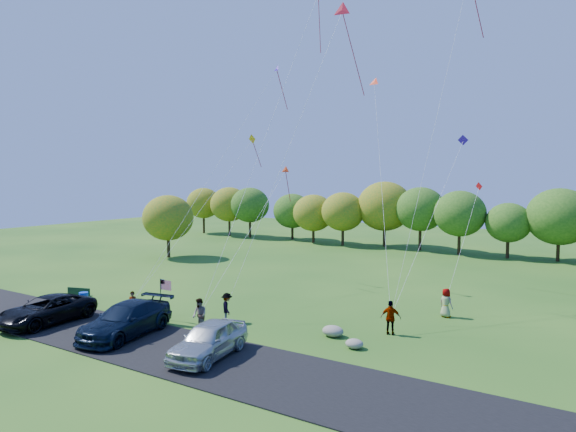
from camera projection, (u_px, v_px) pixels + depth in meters
name	position (u px, v px, depth m)	size (l,w,h in m)	color
ground	(213.00, 329.00, 30.13)	(140.00, 140.00, 0.00)	#205016
asphalt_lane	(162.00, 347.00, 26.76)	(44.00, 6.00, 0.06)	black
treeline	(426.00, 213.00, 59.92)	(76.57, 27.77, 8.51)	#392414
minivan_dark	(46.00, 310.00, 30.99)	(2.71, 5.88, 1.63)	black
minivan_navy	(126.00, 320.00, 28.53)	(2.53, 6.23, 1.81)	black
minivan_silver	(209.00, 340.00, 25.13)	(2.07, 5.16, 1.76)	#B1B8BC
flyer_a	(133.00, 304.00, 32.60)	(0.60, 0.40, 1.65)	#4C4C59
flyer_b	(200.00, 315.00, 29.54)	(0.93, 0.73, 1.92)	#4C4C59
flyer_c	(227.00, 307.00, 31.48)	(1.16, 0.67, 1.80)	#4C4C59
flyer_d	(391.00, 318.00, 28.93)	(1.14, 0.47, 1.94)	#4C4C59
flyer_e	(446.00, 303.00, 32.57)	(0.90, 0.58, 1.84)	#4C4C59
park_bench	(80.00, 294.00, 36.68)	(1.79, 0.81, 1.01)	#143817
trash_barrel	(84.00, 299.00, 35.54)	(0.62, 0.62, 0.93)	blue
flag_assembly	(164.00, 289.00, 31.80)	(0.96, 0.62, 2.59)	black
boulder_near	(333.00, 331.00, 28.63)	(1.24, 0.97, 0.62)	#9A9886
boulder_far	(354.00, 344.00, 26.62)	(0.96, 0.80, 0.50)	slate
kites_aloft	(346.00, 50.00, 37.90)	(18.24, 7.87, 17.01)	red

